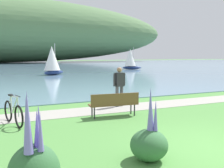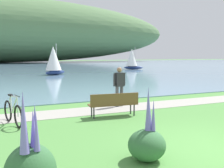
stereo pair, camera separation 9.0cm
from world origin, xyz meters
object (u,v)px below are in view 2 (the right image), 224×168
at_px(person_at_shoreline, 119,84).
at_px(park_bench_near_camera, 114,103).
at_px(bicycle_leaning_near_bench, 13,112).
at_px(sailboat_toward_hillside, 132,59).
at_px(sailboat_nearest_to_shore, 54,60).

bearing_deg(person_at_shoreline, park_bench_near_camera, -121.23).
relative_size(park_bench_near_camera, bicycle_leaning_near_bench, 1.06).
bearing_deg(park_bench_near_camera, sailboat_toward_hillside, 60.79).
height_order(bicycle_leaning_near_bench, person_at_shoreline, person_at_shoreline).
relative_size(person_at_shoreline, sailboat_nearest_to_shore, 0.50).
height_order(park_bench_near_camera, sailboat_toward_hillside, sailboat_toward_hillside).
bearing_deg(park_bench_near_camera, person_at_shoreline, 58.77).
bearing_deg(bicycle_leaning_near_bench, sailboat_toward_hillside, 55.15).
bearing_deg(bicycle_leaning_near_bench, park_bench_near_camera, -6.05).
bearing_deg(person_at_shoreline, sailboat_nearest_to_shore, 87.54).
distance_m(park_bench_near_camera, person_at_shoreline, 1.99).
relative_size(bicycle_leaning_near_bench, sailboat_nearest_to_shore, 0.50).
height_order(bicycle_leaning_near_bench, sailboat_toward_hillside, sailboat_toward_hillside).
distance_m(park_bench_near_camera, sailboat_nearest_to_shore, 20.48).
bearing_deg(sailboat_toward_hillside, park_bench_near_camera, -119.21).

